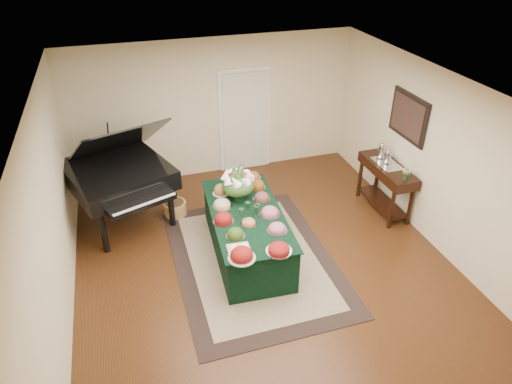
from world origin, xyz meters
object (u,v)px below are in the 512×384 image
object	(u,v)px
floral_centerpiece	(238,181)
grand_piano	(119,174)
buffet_table	(247,233)
mahogany_sideboard	(387,176)

from	to	relation	value
floral_centerpiece	grand_piano	bearing A→B (deg)	149.09
buffet_table	floral_centerpiece	bearing A→B (deg)	91.11
grand_piano	floral_centerpiece	bearing A→B (deg)	-30.91
floral_centerpiece	mahogany_sideboard	bearing A→B (deg)	0.67
buffet_table	floral_centerpiece	distance (m)	0.80
buffet_table	grand_piano	bearing A→B (deg)	140.05
buffet_table	mahogany_sideboard	xyz separation A→B (m)	(2.66, 0.46, 0.32)
floral_centerpiece	grand_piano	distance (m)	2.04
mahogany_sideboard	grand_piano	bearing A→B (deg)	167.05
buffet_table	grand_piano	size ratio (longest dim) A/B	1.06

